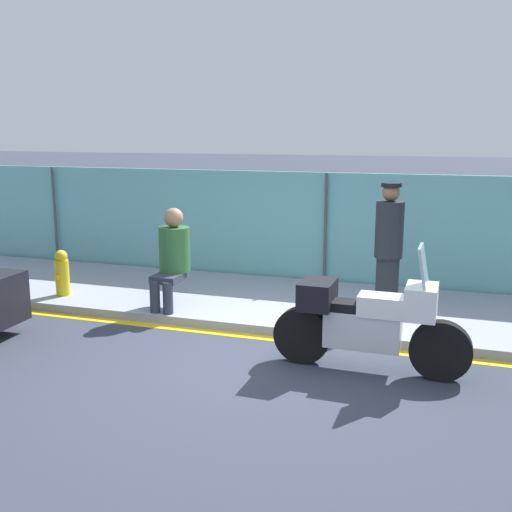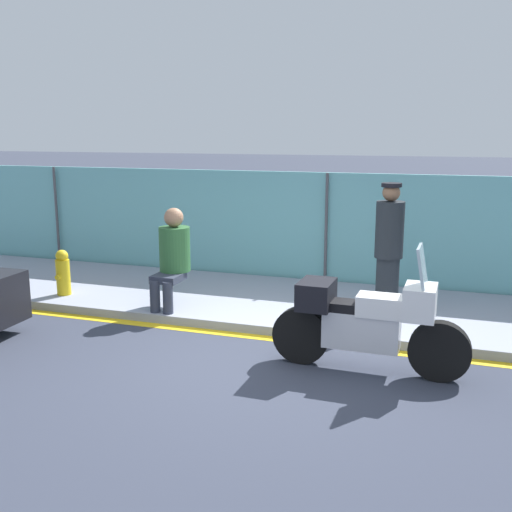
{
  "view_description": "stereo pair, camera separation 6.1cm",
  "coord_description": "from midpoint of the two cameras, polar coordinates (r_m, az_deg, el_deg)",
  "views": [
    {
      "loc": [
        1.94,
        -6.08,
        2.56
      ],
      "look_at": [
        -0.57,
        1.57,
        0.88
      ],
      "focal_mm": 42.0,
      "sensor_mm": 36.0,
      "label": 1
    },
    {
      "loc": [
        2.0,
        -6.06,
        2.56
      ],
      "look_at": [
        -0.57,
        1.57,
        0.88
      ],
      "focal_mm": 42.0,
      "sensor_mm": 36.0,
      "label": 2
    }
  ],
  "objects": [
    {
      "name": "officer_standing",
      "position": [
        8.3,
        12.74,
        0.85
      ],
      "size": [
        0.38,
        0.38,
        1.77
      ],
      "color": "#1E2328",
      "rests_on": "sidewalk"
    },
    {
      "name": "sidewalk",
      "position": [
        8.85,
        4.98,
        -4.68
      ],
      "size": [
        38.91,
        2.61,
        0.12
      ],
      "color": "#8E93A3",
      "rests_on": "ground_plane"
    },
    {
      "name": "curb_paint_stripe",
      "position": [
        7.58,
        2.45,
        -7.95
      ],
      "size": [
        38.91,
        0.18,
        0.01
      ],
      "color": "gold",
      "rests_on": "ground_plane"
    },
    {
      "name": "storefront_fence",
      "position": [
        9.98,
        6.98,
        2.43
      ],
      "size": [
        36.97,
        0.17,
        1.91
      ],
      "color": "#6BB2B7",
      "rests_on": "ground_plane"
    },
    {
      "name": "ground_plane",
      "position": [
        6.87,
        0.57,
        -10.1
      ],
      "size": [
        120.0,
        120.0,
        0.0
      ],
      "primitive_type": "plane",
      "color": "#333847"
    },
    {
      "name": "motorcycle",
      "position": [
        6.57,
        10.78,
        -6.07
      ],
      "size": [
        2.13,
        0.52,
        1.42
      ],
      "rotation": [
        0.0,
        0.0,
        -0.02
      ],
      "color": "black",
      "rests_on": "ground_plane"
    },
    {
      "name": "person_seated_on_curb",
      "position": [
        8.49,
        -7.74,
        0.31
      ],
      "size": [
        0.44,
        0.73,
        1.4
      ],
      "color": "#2D3342",
      "rests_on": "sidewalk"
    },
    {
      "name": "fire_hydrant",
      "position": [
        9.53,
        -17.74,
        -1.51
      ],
      "size": [
        0.21,
        0.26,
        0.69
      ],
      "color": "gold",
      "rests_on": "sidewalk"
    }
  ]
}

